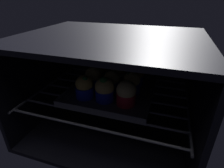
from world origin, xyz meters
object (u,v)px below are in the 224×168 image
(muffin_row0_col2, at_px, (126,93))
(muffin_row1_col1, at_px, (111,81))
(muffin_row0_col0, at_px, (84,87))
(muffin_row0_col1, at_px, (105,90))
(muffin_row2_col1, at_px, (117,73))
(baking_tray, at_px, (112,91))
(muffin_row1_col2, at_px, (132,83))
(muffin_row2_col2, at_px, (136,75))
(muffin_row1_col0, at_px, (94,78))
(muffin_row2_col0, at_px, (100,71))

(muffin_row0_col2, xyz_separation_m, muffin_row1_col1, (-0.07, 0.07, -0.00))
(muffin_row0_col0, bearing_deg, muffin_row0_col2, 0.22)
(muffin_row0_col1, xyz_separation_m, muffin_row0_col2, (0.07, -0.00, 0.00))
(muffin_row0_col1, bearing_deg, muffin_row2_col1, 91.59)
(baking_tray, xyz_separation_m, muffin_row1_col2, (0.07, 0.00, 0.04))
(muffin_row0_col2, height_order, muffin_row2_col2, same)
(muffin_row1_col0, distance_m, muffin_row1_col2, 0.15)
(muffin_row1_col2, distance_m, muffin_row2_col2, 0.07)
(muffin_row1_col2, xyz_separation_m, muffin_row2_col0, (-0.15, 0.07, -0.00))
(muffin_row2_col0, xyz_separation_m, muffin_row2_col2, (0.15, 0.00, 0.00))
(muffin_row1_col1, xyz_separation_m, muffin_row2_col1, (-0.00, 0.08, 0.00))
(muffin_row1_col1, distance_m, muffin_row1_col2, 0.07)
(muffin_row1_col0, height_order, muffin_row2_col1, muffin_row1_col0)
(muffin_row0_col2, xyz_separation_m, muffin_row2_col0, (-0.15, 0.15, -0.00))
(muffin_row2_col0, height_order, muffin_row2_col2, muffin_row2_col2)
(muffin_row0_col2, bearing_deg, muffin_row2_col2, 90.53)
(muffin_row0_col0, distance_m, muffin_row1_col2, 0.17)
(muffin_row0_col0, xyz_separation_m, muffin_row2_col0, (-0.01, 0.15, -0.00))
(muffin_row0_col1, bearing_deg, muffin_row0_col2, -0.96)
(baking_tray, height_order, muffin_row2_col2, muffin_row2_col2)
(muffin_row1_col1, bearing_deg, muffin_row2_col0, 135.19)
(baking_tray, height_order, muffin_row1_col0, muffin_row1_col0)
(baking_tray, distance_m, muffin_row1_col1, 0.04)
(muffin_row0_col0, xyz_separation_m, muffin_row1_col1, (0.07, 0.07, -0.00))
(muffin_row0_col0, height_order, muffin_row0_col1, muffin_row0_col1)
(muffin_row0_col1, relative_size, muffin_row2_col0, 1.17)
(muffin_row0_col2, distance_m, muffin_row2_col0, 0.21)
(muffin_row1_col0, bearing_deg, muffin_row1_col1, -2.54)
(muffin_row0_col2, relative_size, muffin_row2_col0, 1.09)
(muffin_row0_col0, xyz_separation_m, muffin_row2_col1, (0.07, 0.16, -0.00))
(muffin_row1_col2, relative_size, muffin_row2_col0, 1.06)
(muffin_row0_col2, bearing_deg, muffin_row1_col0, 152.10)
(muffin_row0_col1, height_order, muffin_row2_col0, muffin_row0_col1)
(muffin_row1_col0, xyz_separation_m, muffin_row2_col0, (-0.00, 0.07, -0.00))
(muffin_row2_col0, bearing_deg, muffin_row1_col2, -24.96)
(muffin_row1_col0, bearing_deg, muffin_row1_col2, 1.18)
(muffin_row0_col1, distance_m, muffin_row2_col1, 0.16)
(muffin_row1_col2, distance_m, muffin_row2_col0, 0.17)
(muffin_row0_col1, bearing_deg, muffin_row1_col2, 48.17)
(muffin_row0_col0, relative_size, muffin_row2_col2, 1.00)
(muffin_row0_col2, height_order, muffin_row2_col1, muffin_row0_col2)
(baking_tray, bearing_deg, muffin_row1_col0, -179.56)
(muffin_row0_col1, bearing_deg, muffin_row1_col0, 134.33)
(muffin_row1_col2, height_order, muffin_row2_col0, muffin_row1_col2)
(muffin_row0_col1, xyz_separation_m, muffin_row1_col0, (-0.07, 0.08, -0.00))
(muffin_row1_col1, xyz_separation_m, muffin_row2_col2, (0.07, 0.08, 0.00))
(muffin_row0_col0, distance_m, muffin_row1_col0, 0.08)
(muffin_row1_col0, distance_m, muffin_row2_col2, 0.16)
(muffin_row2_col2, bearing_deg, muffin_row1_col0, -152.92)
(muffin_row2_col1, relative_size, muffin_row2_col2, 0.95)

